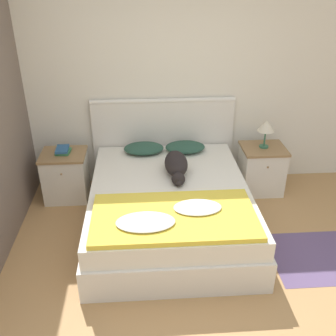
{
  "coord_description": "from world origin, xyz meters",
  "views": [
    {
      "loc": [
        -0.19,
        -2.48,
        2.59
      ],
      "look_at": [
        0.06,
        1.21,
        0.63
      ],
      "focal_mm": 42.0,
      "sensor_mm": 36.0,
      "label": 1
    }
  ],
  "objects_px": {
    "nightstand_right": "(261,169)",
    "table_lamp": "(266,127)",
    "nightstand_left": "(66,176)",
    "dog": "(176,165)",
    "bed": "(169,208)",
    "pillow_right": "(185,147)",
    "pillow_left": "(144,148)",
    "book_stack": "(63,150)"
  },
  "relations": [
    {
      "from": "nightstand_right",
      "to": "table_lamp",
      "type": "relative_size",
      "value": 1.73
    },
    {
      "from": "nightstand_left",
      "to": "dog",
      "type": "xyz_separation_m",
      "value": [
        1.29,
        -0.46,
        0.33
      ]
    },
    {
      "from": "bed",
      "to": "nightstand_right",
      "type": "distance_m",
      "value": 1.4
    },
    {
      "from": "table_lamp",
      "to": "pillow_right",
      "type": "bearing_deg",
      "value": 175.02
    },
    {
      "from": "nightstand_left",
      "to": "pillow_right",
      "type": "xyz_separation_m",
      "value": [
        1.45,
        0.1,
        0.29
      ]
    },
    {
      "from": "pillow_right",
      "to": "dog",
      "type": "height_order",
      "value": "dog"
    },
    {
      "from": "pillow_right",
      "to": "nightstand_right",
      "type": "bearing_deg",
      "value": -5.74
    },
    {
      "from": "nightstand_right",
      "to": "pillow_right",
      "type": "bearing_deg",
      "value": 174.26
    },
    {
      "from": "pillow_left",
      "to": "book_stack",
      "type": "xyz_separation_m",
      "value": [
        -0.95,
        -0.07,
        0.04
      ]
    },
    {
      "from": "nightstand_left",
      "to": "pillow_left",
      "type": "relative_size",
      "value": 1.23
    },
    {
      "from": "bed",
      "to": "pillow_left",
      "type": "bearing_deg",
      "value": 107.1
    },
    {
      "from": "bed",
      "to": "nightstand_left",
      "type": "relative_size",
      "value": 3.49
    },
    {
      "from": "dog",
      "to": "pillow_left",
      "type": "bearing_deg",
      "value": 122.04
    },
    {
      "from": "nightstand_right",
      "to": "dog",
      "type": "xyz_separation_m",
      "value": [
        -1.1,
        -0.46,
        0.33
      ]
    },
    {
      "from": "nightstand_right",
      "to": "pillow_right",
      "type": "distance_m",
      "value": 0.99
    },
    {
      "from": "nightstand_left",
      "to": "pillow_left",
      "type": "height_order",
      "value": "pillow_left"
    },
    {
      "from": "nightstand_right",
      "to": "pillow_left",
      "type": "xyz_separation_m",
      "value": [
        -1.45,
        0.1,
        0.29
      ]
    },
    {
      "from": "nightstand_right",
      "to": "dog",
      "type": "distance_m",
      "value": 1.24
    },
    {
      "from": "nightstand_right",
      "to": "table_lamp",
      "type": "xyz_separation_m",
      "value": [
        0.0,
        0.01,
        0.56
      ]
    },
    {
      "from": "bed",
      "to": "nightstand_right",
      "type": "relative_size",
      "value": 3.49
    },
    {
      "from": "nightstand_right",
      "to": "pillow_left",
      "type": "height_order",
      "value": "pillow_left"
    },
    {
      "from": "nightstand_right",
      "to": "table_lamp",
      "type": "height_order",
      "value": "table_lamp"
    },
    {
      "from": "nightstand_right",
      "to": "table_lamp",
      "type": "bearing_deg",
      "value": 90.0
    },
    {
      "from": "book_stack",
      "to": "table_lamp",
      "type": "xyz_separation_m",
      "value": [
        2.39,
        -0.01,
        0.23
      ]
    },
    {
      "from": "nightstand_left",
      "to": "pillow_right",
      "type": "distance_m",
      "value": 1.48
    },
    {
      "from": "pillow_right",
      "to": "bed",
      "type": "bearing_deg",
      "value": -107.1
    },
    {
      "from": "nightstand_left",
      "to": "pillow_left",
      "type": "distance_m",
      "value": 0.99
    },
    {
      "from": "pillow_left",
      "to": "dog",
      "type": "relative_size",
      "value": 0.7
    },
    {
      "from": "dog",
      "to": "pillow_right",
      "type": "bearing_deg",
      "value": 74.21
    },
    {
      "from": "bed",
      "to": "pillow_right",
      "type": "distance_m",
      "value": 0.91
    },
    {
      "from": "nightstand_right",
      "to": "pillow_right",
      "type": "relative_size",
      "value": 1.23
    },
    {
      "from": "nightstand_right",
      "to": "pillow_right",
      "type": "height_order",
      "value": "pillow_right"
    },
    {
      "from": "dog",
      "to": "book_stack",
      "type": "relative_size",
      "value": 3.1
    },
    {
      "from": "bed",
      "to": "nightstand_right",
      "type": "height_order",
      "value": "nightstand_right"
    },
    {
      "from": "nightstand_right",
      "to": "dog",
      "type": "bearing_deg",
      "value": -157.46
    },
    {
      "from": "nightstand_right",
      "to": "dog",
      "type": "height_order",
      "value": "dog"
    },
    {
      "from": "nightstand_left",
      "to": "nightstand_right",
      "type": "height_order",
      "value": "same"
    },
    {
      "from": "nightstand_left",
      "to": "table_lamp",
      "type": "bearing_deg",
      "value": 0.3
    },
    {
      "from": "pillow_left",
      "to": "bed",
      "type": "bearing_deg",
      "value": -72.9
    },
    {
      "from": "pillow_left",
      "to": "nightstand_right",
      "type": "bearing_deg",
      "value": -3.76
    },
    {
      "from": "book_stack",
      "to": "nightstand_right",
      "type": "bearing_deg",
      "value": -0.59
    },
    {
      "from": "dog",
      "to": "table_lamp",
      "type": "height_order",
      "value": "table_lamp"
    }
  ]
}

